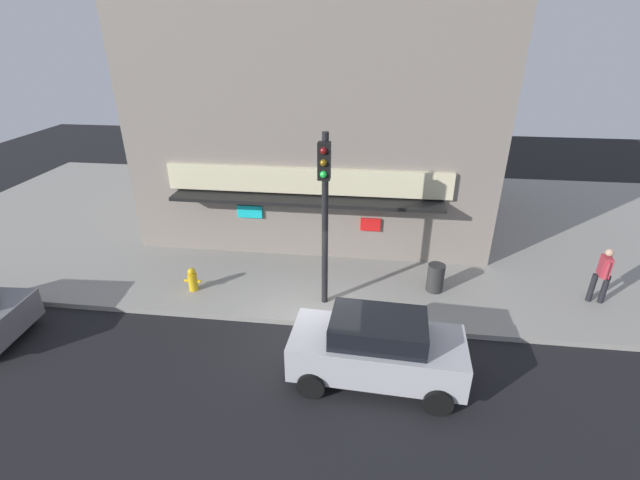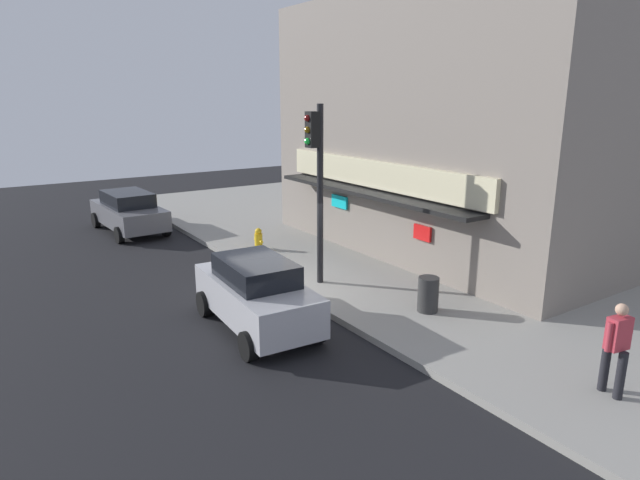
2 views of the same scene
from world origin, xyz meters
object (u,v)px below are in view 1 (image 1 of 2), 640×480
traffic_light (325,201)px  fire_hydrant (193,279)px  parked_car_silver (377,348)px  trash_can (435,278)px  pedestrian (603,273)px

traffic_light → fire_hydrant: (-4.11, 0.25, -2.86)m
fire_hydrant → parked_car_silver: parked_car_silver is taller
fire_hydrant → trash_can: 7.48m
traffic_light → parked_car_silver: bearing=-60.6°
traffic_light → parked_car_silver: 4.01m
trash_can → pedestrian: (4.68, -0.05, 0.52)m
trash_can → traffic_light: bearing=-161.0°
trash_can → parked_car_silver: size_ratio=0.22×
trash_can → pedestrian: size_ratio=0.51×
parked_car_silver → trash_can: bearing=65.4°
fire_hydrant → trash_can: bearing=6.9°
parked_car_silver → pedestrian: bearing=30.6°
fire_hydrant → pedestrian: size_ratio=0.44×
traffic_light → parked_car_silver: size_ratio=1.24×
pedestrian → parked_car_silver: (-6.45, -3.81, -0.25)m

